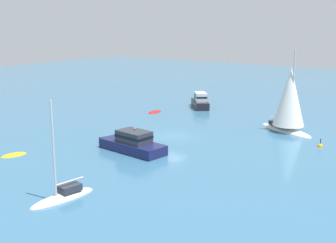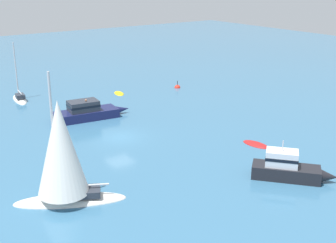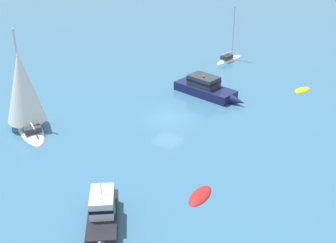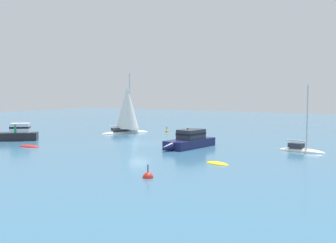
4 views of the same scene
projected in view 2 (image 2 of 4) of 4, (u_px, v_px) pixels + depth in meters
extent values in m
plane|color=teal|center=(119.00, 137.00, 43.54)|extent=(160.00, 160.00, 0.00)
ellipsoid|color=yellow|center=(119.00, 94.00, 59.16)|extent=(1.69, 2.58, 0.40)
ellipsoid|color=silver|center=(20.00, 100.00, 56.23)|extent=(2.04, 5.24, 0.77)
cube|color=#2D333D|center=(20.00, 96.00, 55.52)|extent=(1.16, 1.65, 0.50)
cylinder|color=silver|center=(16.00, 70.00, 55.49)|extent=(0.15, 0.15, 6.70)
cylinder|color=silver|center=(20.00, 92.00, 55.34)|extent=(0.43, 2.29, 0.12)
cube|color=#191E4C|center=(86.00, 115.00, 48.85)|extent=(7.08, 3.33, 0.95)
cone|color=#191E4C|center=(122.00, 109.00, 50.77)|extent=(1.81, 1.15, 0.95)
cube|color=#2D333D|center=(83.00, 106.00, 48.42)|extent=(3.33, 2.39, 1.11)
cube|color=black|center=(83.00, 105.00, 48.41)|extent=(3.38, 2.43, 0.24)
cylinder|color=white|center=(86.00, 106.00, 48.26)|extent=(0.32, 0.32, 1.09)
sphere|color=#A87154|center=(86.00, 100.00, 48.05)|extent=(0.24, 0.24, 0.24)
cube|color=black|center=(286.00, 172.00, 34.73)|extent=(4.70, 5.10, 1.03)
cone|color=black|center=(329.00, 177.00, 33.98)|extent=(1.61, 1.64, 1.03)
cube|color=silver|center=(282.00, 158.00, 34.47)|extent=(2.68, 2.79, 1.22)
cube|color=black|center=(282.00, 157.00, 34.45)|extent=(2.73, 2.84, 0.24)
cylinder|color=silver|center=(283.00, 146.00, 34.15)|extent=(0.08, 0.08, 0.82)
cylinder|color=#19994C|center=(288.00, 157.00, 35.03)|extent=(0.32, 0.32, 0.95)
sphere|color=#D5675C|center=(289.00, 150.00, 34.84)|extent=(0.24, 0.24, 0.24)
ellipsoid|color=silver|center=(70.00, 201.00, 31.43)|extent=(7.82, 5.39, 0.81)
cube|color=#2D333D|center=(83.00, 192.00, 31.35)|extent=(2.73, 2.36, 0.47)
cylinder|color=silver|center=(54.00, 137.00, 29.83)|extent=(0.17, 0.17, 8.75)
cylinder|color=silver|center=(84.00, 185.00, 31.20)|extent=(3.15, 1.71, 0.14)
cone|color=white|center=(61.00, 148.00, 30.13)|extent=(4.68, 4.68, 6.56)
ellipsoid|color=#B21E1E|center=(256.00, 145.00, 41.69)|extent=(1.57, 2.90, 0.43)
sphere|color=red|center=(177.00, 88.00, 62.16)|extent=(0.83, 0.83, 0.83)
cylinder|color=black|center=(177.00, 83.00, 61.94)|extent=(0.08, 0.08, 0.57)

